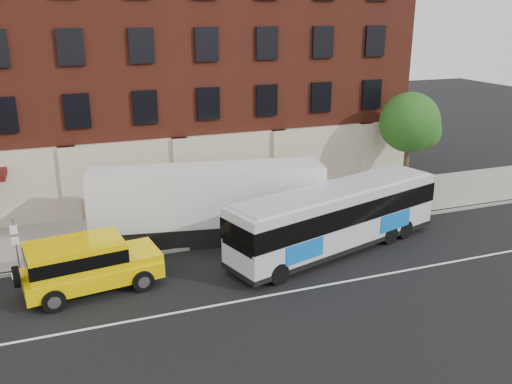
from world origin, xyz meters
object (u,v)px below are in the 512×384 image
object	(u,v)px
street_tree	(410,125)
city_bus	(337,216)
yellow_suv	(85,263)
shipping_container	(208,205)
sign_pole	(16,242)

from	to	relation	value
street_tree	city_bus	distance (m)	10.30
city_bus	yellow_suv	distance (m)	11.38
street_tree	yellow_suv	world-z (taller)	street_tree
shipping_container	sign_pole	bearing A→B (deg)	-175.71
sign_pole	city_bus	xyz separation A→B (m)	(14.04, -2.58, 0.28)
city_bus	shipping_container	size ratio (longest dim) A/B	1.02
sign_pole	shipping_container	bearing A→B (deg)	4.29
sign_pole	street_tree	size ratio (longest dim) A/B	0.40
street_tree	yellow_suv	size ratio (longest dim) A/B	1.07
shipping_container	street_tree	bearing A→B (deg)	11.39
yellow_suv	shipping_container	xyz separation A→B (m)	(6.04, 3.33, 0.61)
street_tree	shipping_container	xyz separation A→B (m)	(-13.33, -2.68, -2.56)
shipping_container	city_bus	bearing A→B (deg)	-31.24
street_tree	sign_pole	bearing A→B (deg)	-171.39
sign_pole	city_bus	world-z (taller)	city_bus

